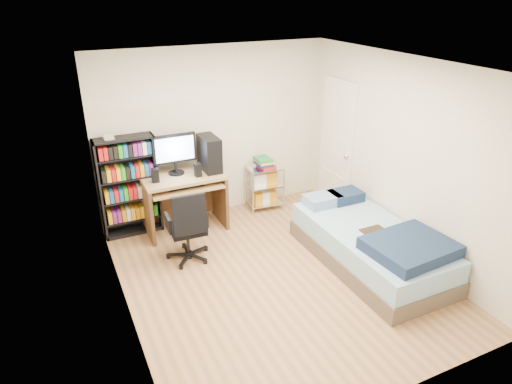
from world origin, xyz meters
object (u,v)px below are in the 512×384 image
computer_desk (189,178)px  bed (371,245)px  office_chair (188,238)px  media_shelf (129,185)px

computer_desk → bed: bearing=-48.2°
office_chair → bed: 2.30m
bed → media_shelf: bearing=140.3°
media_shelf → office_chair: 1.22m
media_shelf → office_chair: size_ratio=1.53×
media_shelf → computer_desk: media_shelf is taller
bed → office_chair: bearing=152.2°
computer_desk → office_chair: size_ratio=1.45×
media_shelf → computer_desk: (0.81, -0.18, 0.03)m
office_chair → computer_desk: bearing=72.9°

